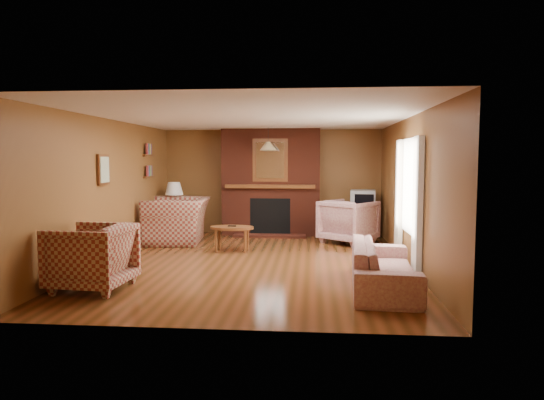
# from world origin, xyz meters

# --- Properties ---
(floor) EXTENTS (6.50, 6.50, 0.00)m
(floor) POSITION_xyz_m (0.00, 0.00, 0.00)
(floor) COLOR #4B2A10
(floor) RESTS_ON ground
(ceiling) EXTENTS (6.50, 6.50, 0.00)m
(ceiling) POSITION_xyz_m (0.00, 0.00, 2.40)
(ceiling) COLOR silver
(ceiling) RESTS_ON wall_back
(wall_back) EXTENTS (6.50, 0.00, 6.50)m
(wall_back) POSITION_xyz_m (0.00, 3.25, 1.20)
(wall_back) COLOR brown
(wall_back) RESTS_ON floor
(wall_front) EXTENTS (6.50, 0.00, 6.50)m
(wall_front) POSITION_xyz_m (0.00, -3.25, 1.20)
(wall_front) COLOR brown
(wall_front) RESTS_ON floor
(wall_left) EXTENTS (0.00, 6.50, 6.50)m
(wall_left) POSITION_xyz_m (-2.50, 0.00, 1.20)
(wall_left) COLOR brown
(wall_left) RESTS_ON floor
(wall_right) EXTENTS (0.00, 6.50, 6.50)m
(wall_right) POSITION_xyz_m (2.50, 0.00, 1.20)
(wall_right) COLOR brown
(wall_right) RESTS_ON floor
(fireplace) EXTENTS (2.20, 0.82, 2.40)m
(fireplace) POSITION_xyz_m (0.00, 2.98, 1.18)
(fireplace) COLOR #592013
(fireplace) RESTS_ON floor
(window_right) EXTENTS (0.10, 1.85, 2.00)m
(window_right) POSITION_xyz_m (2.45, -0.20, 1.13)
(window_right) COLOR beige
(window_right) RESTS_ON wall_right
(bookshelf) EXTENTS (0.09, 0.55, 0.71)m
(bookshelf) POSITION_xyz_m (-2.44, 1.90, 1.67)
(bookshelf) COLOR brown
(bookshelf) RESTS_ON wall_left
(botanical_print) EXTENTS (0.05, 0.40, 0.50)m
(botanical_print) POSITION_xyz_m (-2.47, -0.30, 1.55)
(botanical_print) COLOR brown
(botanical_print) RESTS_ON wall_left
(pendant_light) EXTENTS (0.36, 0.36, 0.48)m
(pendant_light) POSITION_xyz_m (0.00, 2.30, 2.00)
(pendant_light) COLOR black
(pendant_light) RESTS_ON ceiling
(plaid_loveseat) EXTENTS (1.37, 1.53, 0.92)m
(plaid_loveseat) POSITION_xyz_m (-1.85, 1.82, 0.46)
(plaid_loveseat) COLOR maroon
(plaid_loveseat) RESTS_ON floor
(plaid_armchair) EXTENTS (1.02, 1.00, 0.87)m
(plaid_armchair) POSITION_xyz_m (-1.95, -1.90, 0.44)
(plaid_armchair) COLOR maroon
(plaid_armchair) RESTS_ON floor
(floral_sofa) EXTENTS (0.95, 2.12, 0.60)m
(floral_sofa) POSITION_xyz_m (1.90, -1.50, 0.30)
(floral_sofa) COLOR #C1AD95
(floral_sofa) RESTS_ON floor
(floral_armchair) EXTENTS (1.35, 1.36, 0.89)m
(floral_armchair) POSITION_xyz_m (1.69, 2.01, 0.45)
(floral_armchair) COLOR #C1AD95
(floral_armchair) RESTS_ON floor
(coffee_table) EXTENTS (0.81, 0.50, 0.49)m
(coffee_table) POSITION_xyz_m (-0.55, 0.89, 0.41)
(coffee_table) COLOR brown
(coffee_table) RESTS_ON floor
(side_table) EXTENTS (0.42, 0.42, 0.56)m
(side_table) POSITION_xyz_m (-2.10, 2.45, 0.28)
(side_table) COLOR brown
(side_table) RESTS_ON floor
(table_lamp) EXTENTS (0.40, 0.40, 0.66)m
(table_lamp) POSITION_xyz_m (-2.10, 2.45, 0.93)
(table_lamp) COLOR silver
(table_lamp) RESTS_ON side_table
(tv_stand) EXTENTS (0.54, 0.50, 0.55)m
(tv_stand) POSITION_xyz_m (2.05, 2.80, 0.28)
(tv_stand) COLOR black
(tv_stand) RESTS_ON floor
(crt_tv) EXTENTS (0.59, 0.58, 0.49)m
(crt_tv) POSITION_xyz_m (2.05, 2.79, 0.80)
(crt_tv) COLOR #B1B4B9
(crt_tv) RESTS_ON tv_stand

